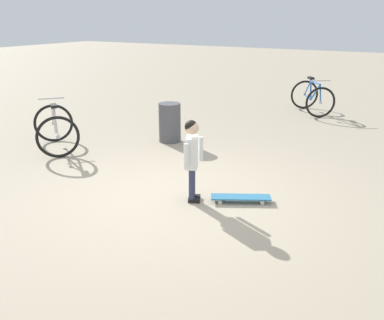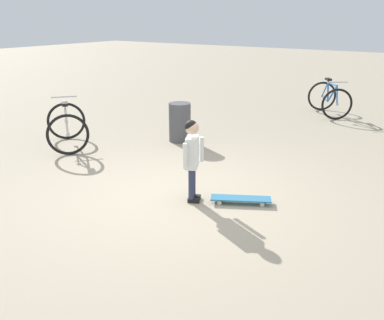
{
  "view_description": "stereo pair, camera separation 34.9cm",
  "coord_description": "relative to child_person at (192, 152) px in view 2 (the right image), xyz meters",
  "views": [
    {
      "loc": [
        4.4,
        2.86,
        2.29
      ],
      "look_at": [
        -0.04,
        0.26,
        0.55
      ],
      "focal_mm": 40.58,
      "sensor_mm": 36.0,
      "label": 1
    },
    {
      "loc": [
        4.21,
        3.15,
        2.29
      ],
      "look_at": [
        -0.04,
        0.26,
        0.55
      ],
      "focal_mm": 40.58,
      "sensor_mm": 36.0,
      "label": 2
    }
  ],
  "objects": [
    {
      "name": "ground_plane",
      "position": [
        0.04,
        -0.26,
        -0.66
      ],
      "size": [
        50.0,
        50.0,
        0.0
      ],
      "primitive_type": "plane",
      "color": "tan"
    },
    {
      "name": "bicycle_mid",
      "position": [
        -0.72,
        -3.2,
        -0.28
      ],
      "size": [
        1.22,
        1.28,
        0.85
      ],
      "color": "black",
      "rests_on": "ground"
    },
    {
      "name": "bicycle_near",
      "position": [
        -5.95,
        -0.13,
        -0.28
      ],
      "size": [
        1.28,
        1.21,
        0.85
      ],
      "color": "black",
      "rests_on": "ground"
    },
    {
      "name": "skateboard",
      "position": [
        -0.27,
        0.56,
        -0.6
      ],
      "size": [
        0.53,
        0.76,
        0.07
      ],
      "color": "teal",
      "rests_on": "ground"
    },
    {
      "name": "child_person",
      "position": [
        0.0,
        0.0,
        0.0
      ],
      "size": [
        0.41,
        0.25,
        1.06
      ],
      "color": "#2D3351",
      "rests_on": "ground"
    },
    {
      "name": "trash_bin",
      "position": [
        -2.15,
        -1.74,
        -0.29
      ],
      "size": [
        0.41,
        0.41,
        0.72
      ],
      "primitive_type": "cylinder",
      "color": "#4C4C51",
      "rests_on": "ground"
    }
  ]
}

